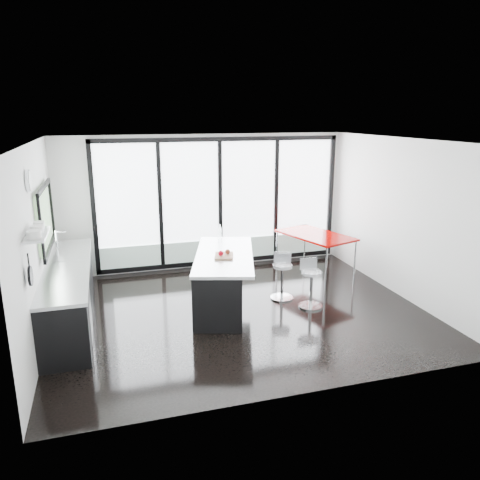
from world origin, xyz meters
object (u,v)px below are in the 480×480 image
object	(u,v)px
island	(220,279)
bar_stool_far	(282,282)
red_table	(315,254)
bar_stool_near	(311,289)

from	to	relation	value
island	bar_stool_far	size ratio (longest dim) A/B	3.80
island	red_table	size ratio (longest dim) A/B	1.55
island	red_table	world-z (taller)	island
island	red_table	bearing A→B (deg)	24.89
bar_stool_far	red_table	world-z (taller)	red_table
island	bar_stool_near	distance (m)	1.55
island	bar_stool_far	bearing A→B (deg)	-1.55
bar_stool_near	bar_stool_far	xyz separation A→B (m)	(-0.33, 0.49, -0.00)
bar_stool_far	bar_stool_near	bearing A→B (deg)	-35.39
bar_stool_near	bar_stool_far	world-z (taller)	bar_stool_near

